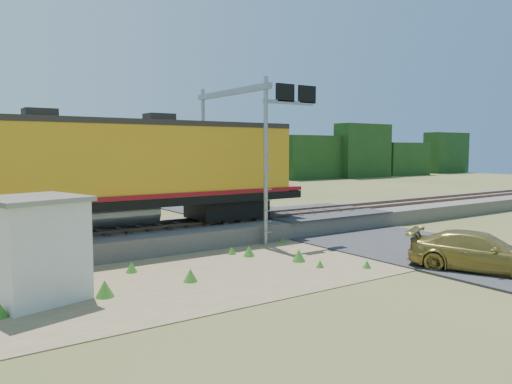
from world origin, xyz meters
TOP-DOWN VIEW (x-y plane):
  - ground at (0.00, 0.00)m, footprint 140.00×140.00m
  - ballast at (0.00, 6.00)m, footprint 70.00×5.00m
  - rails at (0.00, 6.00)m, footprint 70.00×1.54m
  - dirt_shoulder at (-2.00, 0.50)m, footprint 26.00×8.00m
  - road at (7.00, 0.74)m, footprint 7.00×66.00m
  - tree_line_north at (0.00, 38.00)m, footprint 130.00×3.00m
  - weed_clumps at (-3.50, 0.10)m, footprint 15.00×6.20m
  - locomotive at (-4.97, 6.00)m, footprint 19.39×2.96m
  - shed at (-8.02, 0.38)m, footprint 3.03×3.03m
  - signal_gantry at (2.28, 5.33)m, footprint 2.90×6.20m
  - car at (5.25, -4.78)m, footprint 3.69×5.07m

SIDE VIEW (x-z plane):
  - ground at x=0.00m, z-range 0.00..0.00m
  - weed_clumps at x=-3.50m, z-range -0.28..0.28m
  - dirt_shoulder at x=-2.00m, z-range 0.00..0.03m
  - road at x=7.00m, z-range -0.34..0.52m
  - ballast at x=0.00m, z-range 0.00..0.80m
  - car at x=5.25m, z-range 0.00..1.37m
  - rails at x=0.00m, z-range 0.80..0.96m
  - shed at x=-8.02m, z-range 0.02..2.94m
  - tree_line_north at x=0.00m, z-range -0.18..6.32m
  - locomotive at x=-4.97m, z-range 0.93..5.93m
  - signal_gantry at x=2.28m, z-range 1.81..9.12m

